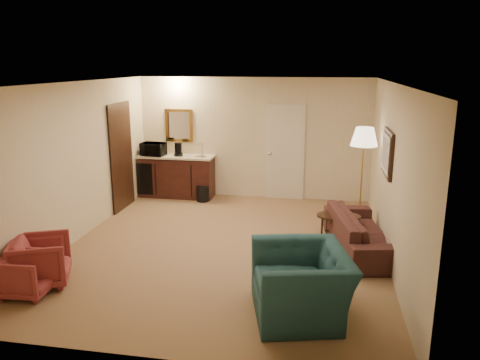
% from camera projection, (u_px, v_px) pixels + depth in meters
% --- Properties ---
extents(ground, '(6.00, 6.00, 0.00)m').
position_uv_depth(ground, '(225.00, 247.00, 7.55)').
color(ground, olive).
rests_on(ground, ground).
extents(room_walls, '(5.02, 6.01, 2.61)m').
position_uv_depth(room_walls, '(228.00, 134.00, 7.89)').
color(room_walls, '#C7B195').
rests_on(room_walls, ground).
extents(wetbar_cabinet, '(1.64, 0.58, 0.92)m').
position_uv_depth(wetbar_cabinet, '(177.00, 176.00, 10.32)').
color(wetbar_cabinet, '#3C1813').
rests_on(wetbar_cabinet, ground).
extents(sofa, '(1.00, 2.14, 0.81)m').
position_uv_depth(sofa, '(362.00, 225.00, 7.35)').
color(sofa, black).
rests_on(sofa, ground).
extents(teal_armchair, '(1.06, 1.37, 1.06)m').
position_uv_depth(teal_armchair, '(301.00, 272.00, 5.41)').
color(teal_armchair, '#1D4948').
rests_on(teal_armchair, ground).
extents(rose_chair_near, '(0.58, 0.62, 0.60)m').
position_uv_depth(rose_chair_near, '(27.00, 273.00, 5.94)').
color(rose_chair_near, '#9A3B32').
rests_on(rose_chair_near, ground).
extents(rose_chair_far, '(0.88, 0.91, 0.72)m').
position_uv_depth(rose_chair_far, '(41.00, 259.00, 6.21)').
color(rose_chair_far, '#9A3B32').
rests_on(rose_chair_far, ground).
extents(coffee_table, '(0.84, 0.68, 0.42)m').
position_uv_depth(coffee_table, '(338.00, 227.00, 7.85)').
color(coffee_table, black).
rests_on(coffee_table, ground).
extents(floor_lamp, '(0.50, 0.50, 1.80)m').
position_uv_depth(floor_lamp, '(362.00, 177.00, 8.38)').
color(floor_lamp, '#AE903A').
rests_on(floor_lamp, ground).
extents(waste_bin, '(0.35, 0.35, 0.33)m').
position_uv_depth(waste_bin, '(203.00, 194.00, 10.01)').
color(waste_bin, black).
rests_on(waste_bin, ground).
extents(microwave, '(0.54, 0.34, 0.34)m').
position_uv_depth(microwave, '(153.00, 148.00, 10.18)').
color(microwave, black).
rests_on(microwave, wetbar_cabinet).
extents(coffee_maker, '(0.19, 0.19, 0.29)m').
position_uv_depth(coffee_maker, '(178.00, 149.00, 10.13)').
color(coffee_maker, black).
rests_on(coffee_maker, wetbar_cabinet).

